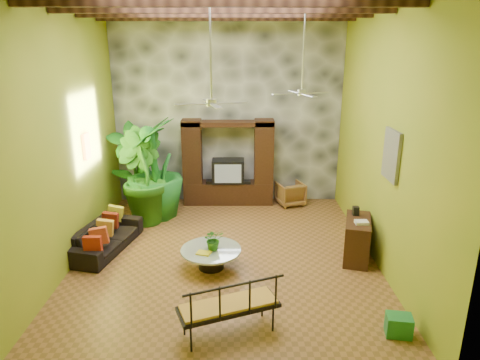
{
  "coord_description": "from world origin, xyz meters",
  "views": [
    {
      "loc": [
        0.24,
        -7.87,
        4.17
      ],
      "look_at": [
        0.3,
        0.2,
        1.59
      ],
      "focal_mm": 32.0,
      "sensor_mm": 36.0,
      "label": 1
    }
  ],
  "objects_px": {
    "tall_plant_c": "(154,168)",
    "iron_bench": "(229,305)",
    "side_console": "(357,239)",
    "green_bin": "(399,325)",
    "ceiling_fan_front": "(211,91)",
    "sofa": "(106,237)",
    "entertainment_center": "(228,169)",
    "ceiling_fan_back": "(302,83)",
    "tall_plant_b": "(141,177)",
    "tall_plant_a": "(133,168)",
    "coffee_table": "(211,256)",
    "wicker_armchair": "(290,193)"
  },
  "relations": [
    {
      "from": "tall_plant_c",
      "to": "iron_bench",
      "type": "bearing_deg",
      "value": -67.95
    },
    {
      "from": "iron_bench",
      "to": "side_console",
      "type": "height_order",
      "value": "iron_bench"
    },
    {
      "from": "tall_plant_c",
      "to": "green_bin",
      "type": "relative_size",
      "value": 6.75
    },
    {
      "from": "ceiling_fan_front",
      "to": "green_bin",
      "type": "distance_m",
      "value": 4.79
    },
    {
      "from": "sofa",
      "to": "iron_bench",
      "type": "xyz_separation_m",
      "value": [
        2.64,
        -2.85,
        0.25
      ]
    },
    {
      "from": "entertainment_center",
      "to": "sofa",
      "type": "relative_size",
      "value": 1.23
    },
    {
      "from": "ceiling_fan_front",
      "to": "ceiling_fan_back",
      "type": "distance_m",
      "value": 2.41
    },
    {
      "from": "ceiling_fan_back",
      "to": "sofa",
      "type": "relative_size",
      "value": 0.95
    },
    {
      "from": "sofa",
      "to": "tall_plant_c",
      "type": "height_order",
      "value": "tall_plant_c"
    },
    {
      "from": "tall_plant_b",
      "to": "iron_bench",
      "type": "distance_m",
      "value": 4.9
    },
    {
      "from": "ceiling_fan_front",
      "to": "sofa",
      "type": "distance_m",
      "value": 3.97
    },
    {
      "from": "tall_plant_a",
      "to": "coffee_table",
      "type": "relative_size",
      "value": 1.97
    },
    {
      "from": "ceiling_fan_front",
      "to": "green_bin",
      "type": "xyz_separation_m",
      "value": [
        2.85,
        -2.08,
        -3.24
      ]
    },
    {
      "from": "tall_plant_a",
      "to": "green_bin",
      "type": "xyz_separation_m",
      "value": [
        5.07,
        -5.14,
        -0.99
      ]
    },
    {
      "from": "tall_plant_b",
      "to": "entertainment_center",
      "type": "bearing_deg",
      "value": 31.73
    },
    {
      "from": "sofa",
      "to": "ceiling_fan_front",
      "type": "bearing_deg",
      "value": -94.73
    },
    {
      "from": "ceiling_fan_back",
      "to": "sofa",
      "type": "distance_m",
      "value": 5.24
    },
    {
      "from": "wicker_armchair",
      "to": "iron_bench",
      "type": "xyz_separation_m",
      "value": [
        -1.57,
        -5.5,
        0.23
      ]
    },
    {
      "from": "entertainment_center",
      "to": "wicker_armchair",
      "type": "xyz_separation_m",
      "value": [
        1.68,
        -0.13,
        -0.65
      ]
    },
    {
      "from": "tall_plant_a",
      "to": "green_bin",
      "type": "distance_m",
      "value": 7.28
    },
    {
      "from": "coffee_table",
      "to": "side_console",
      "type": "xyz_separation_m",
      "value": [
        2.92,
        0.37,
        0.16
      ]
    },
    {
      "from": "sofa",
      "to": "wicker_armchair",
      "type": "xyz_separation_m",
      "value": [
        4.21,
        2.65,
        0.02
      ]
    },
    {
      "from": "entertainment_center",
      "to": "green_bin",
      "type": "bearing_deg",
      "value": -64.73
    },
    {
      "from": "entertainment_center",
      "to": "green_bin",
      "type": "distance_m",
      "value": 6.26
    },
    {
      "from": "ceiling_fan_front",
      "to": "tall_plant_a",
      "type": "distance_m",
      "value": 4.4
    },
    {
      "from": "tall_plant_c",
      "to": "ceiling_fan_back",
      "type": "bearing_deg",
      "value": -16.84
    },
    {
      "from": "iron_bench",
      "to": "tall_plant_c",
      "type": "bearing_deg",
      "value": 91.24
    },
    {
      "from": "tall_plant_a",
      "to": "green_bin",
      "type": "relative_size",
      "value": 6.2
    },
    {
      "from": "sofa",
      "to": "tall_plant_c",
      "type": "bearing_deg",
      "value": -8.01
    },
    {
      "from": "entertainment_center",
      "to": "ceiling_fan_front",
      "type": "relative_size",
      "value": 1.29
    },
    {
      "from": "green_bin",
      "to": "coffee_table",
      "type": "bearing_deg",
      "value": 145.01
    },
    {
      "from": "tall_plant_b",
      "to": "green_bin",
      "type": "xyz_separation_m",
      "value": [
        4.7,
        -4.35,
        -0.99
      ]
    },
    {
      "from": "ceiling_fan_front",
      "to": "tall_plant_a",
      "type": "xyz_separation_m",
      "value": [
        -2.22,
        3.06,
        -2.25
      ]
    },
    {
      "from": "wicker_armchair",
      "to": "iron_bench",
      "type": "bearing_deg",
      "value": 56.15
    },
    {
      "from": "ceiling_fan_back",
      "to": "tall_plant_a",
      "type": "relative_size",
      "value": 0.81
    },
    {
      "from": "iron_bench",
      "to": "side_console",
      "type": "relative_size",
      "value": 1.5
    },
    {
      "from": "coffee_table",
      "to": "ceiling_fan_back",
      "type": "bearing_deg",
      "value": 41.21
    },
    {
      "from": "ceiling_fan_front",
      "to": "tall_plant_b",
      "type": "relative_size",
      "value": 0.81
    },
    {
      "from": "entertainment_center",
      "to": "tall_plant_a",
      "type": "bearing_deg",
      "value": -168.86
    },
    {
      "from": "tall_plant_c",
      "to": "coffee_table",
      "type": "bearing_deg",
      "value": -60.08
    },
    {
      "from": "coffee_table",
      "to": "iron_bench",
      "type": "bearing_deg",
      "value": -79.58
    },
    {
      "from": "ceiling_fan_back",
      "to": "tall_plant_b",
      "type": "bearing_deg",
      "value": 169.59
    },
    {
      "from": "sofa",
      "to": "side_console",
      "type": "bearing_deg",
      "value": -81.29
    },
    {
      "from": "ceiling_fan_back",
      "to": "tall_plant_c",
      "type": "bearing_deg",
      "value": 163.16
    },
    {
      "from": "coffee_table",
      "to": "side_console",
      "type": "height_order",
      "value": "side_console"
    },
    {
      "from": "entertainment_center",
      "to": "tall_plant_c",
      "type": "height_order",
      "value": "tall_plant_c"
    },
    {
      "from": "tall_plant_a",
      "to": "tall_plant_b",
      "type": "distance_m",
      "value": 0.87
    },
    {
      "from": "wicker_armchair",
      "to": "tall_plant_b",
      "type": "relative_size",
      "value": 0.3
    },
    {
      "from": "entertainment_center",
      "to": "tall_plant_c",
      "type": "bearing_deg",
      "value": -153.26
    },
    {
      "from": "iron_bench",
      "to": "tall_plant_a",
      "type": "bearing_deg",
      "value": 95.35
    }
  ]
}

